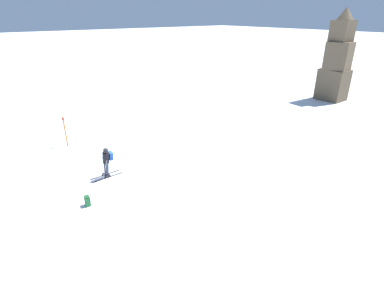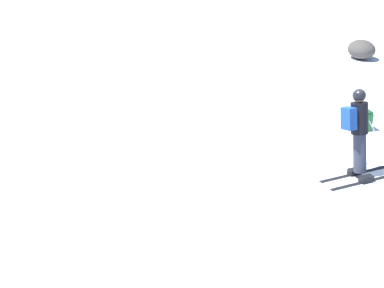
# 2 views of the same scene
# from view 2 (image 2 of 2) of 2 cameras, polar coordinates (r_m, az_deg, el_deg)

# --- Properties ---
(ground_plane) EXTENTS (300.00, 300.00, 0.00)m
(ground_plane) POSITION_cam_2_polar(r_m,az_deg,el_deg) (12.17, 14.48, -1.48)
(ground_plane) COLOR white
(skier) EXTENTS (1.29, 1.72, 1.84)m
(skier) POSITION_cam_2_polar(r_m,az_deg,el_deg) (11.18, 17.33, 1.54)
(skier) COLOR black
(skier) RESTS_ON ground
(spare_backpack) EXTENTS (0.32, 0.25, 0.50)m
(spare_backpack) POSITION_cam_2_polar(r_m,az_deg,el_deg) (13.87, 18.01, 2.41)
(spare_backpack) COLOR #236633
(spare_backpack) RESTS_ON ground
(exposed_boulder_0) EXTENTS (1.05, 0.90, 0.68)m
(exposed_boulder_0) POSITION_cam_2_polar(r_m,az_deg,el_deg) (20.43, 17.63, 9.59)
(exposed_boulder_0) COLOR #4C4742
(exposed_boulder_0) RESTS_ON ground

